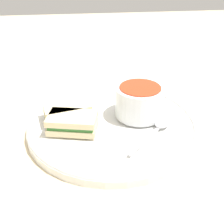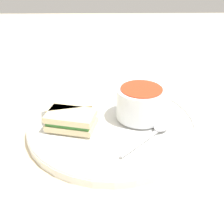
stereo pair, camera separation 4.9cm
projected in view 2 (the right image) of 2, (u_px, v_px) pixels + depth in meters
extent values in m
plane|color=beige|center=(112.00, 127.00, 0.51)|extent=(2.40, 2.40, 0.00)
cylinder|color=white|center=(112.00, 124.00, 0.51)|extent=(0.32, 0.32, 0.01)
torus|color=white|center=(112.00, 120.00, 0.50)|extent=(0.32, 0.32, 0.01)
cylinder|color=white|center=(140.00, 115.00, 0.51)|extent=(0.05, 0.05, 0.01)
cylinder|color=white|center=(141.00, 103.00, 0.50)|extent=(0.09, 0.09, 0.06)
cylinder|color=red|center=(141.00, 90.00, 0.48)|extent=(0.08, 0.08, 0.01)
cube|color=silver|center=(140.00, 143.00, 0.43)|extent=(0.07, 0.07, 0.00)
ellipsoid|color=silver|center=(162.00, 127.00, 0.47)|extent=(0.04, 0.04, 0.01)
cube|color=beige|center=(69.00, 112.00, 0.51)|extent=(0.09, 0.07, 0.01)
cube|color=#33702D|center=(69.00, 108.00, 0.51)|extent=(0.09, 0.06, 0.01)
cube|color=beige|center=(68.00, 104.00, 0.50)|extent=(0.09, 0.07, 0.01)
cube|color=beige|center=(72.00, 124.00, 0.47)|extent=(0.10, 0.07, 0.01)
cube|color=#33702D|center=(71.00, 120.00, 0.47)|extent=(0.09, 0.07, 0.01)
cube|color=beige|center=(71.00, 116.00, 0.47)|extent=(0.10, 0.07, 0.01)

